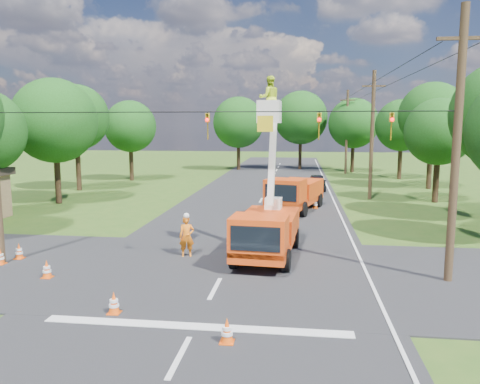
# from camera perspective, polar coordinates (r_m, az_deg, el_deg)

# --- Properties ---
(ground) EXTENTS (140.00, 140.00, 0.00)m
(ground) POSITION_cam_1_polar(r_m,az_deg,el_deg) (36.29, 2.56, -1.08)
(ground) COLOR #2F5319
(ground) RESTS_ON ground
(road_main) EXTENTS (12.00, 100.00, 0.06)m
(road_main) POSITION_cam_1_polar(r_m,az_deg,el_deg) (36.29, 2.56, -1.08)
(road_main) COLOR black
(road_main) RESTS_ON ground
(road_cross) EXTENTS (56.00, 10.00, 0.07)m
(road_cross) POSITION_cam_1_polar(r_m,az_deg,el_deg) (18.86, -1.97, -9.76)
(road_cross) COLOR black
(road_cross) RESTS_ON ground
(stop_bar) EXTENTS (9.00, 0.45, 0.02)m
(stop_bar) POSITION_cam_1_polar(r_m,az_deg,el_deg) (14.08, -5.49, -16.17)
(stop_bar) COLOR silver
(stop_bar) RESTS_ON ground
(edge_line) EXTENTS (0.12, 90.00, 0.02)m
(edge_line) POSITION_cam_1_polar(r_m,az_deg,el_deg) (36.28, 11.42, -1.24)
(edge_line) COLOR silver
(edge_line) RESTS_ON ground
(bucket_truck) EXTENTS (2.81, 6.20, 7.88)m
(bucket_truck) POSITION_cam_1_polar(r_m,az_deg,el_deg) (20.40, 3.28, -3.46)
(bucket_truck) COLOR #EB4110
(bucket_truck) RESTS_ON ground
(second_truck) EXTENTS (4.05, 6.86, 2.42)m
(second_truck) POSITION_cam_1_polar(r_m,az_deg,el_deg) (31.86, 6.65, -0.12)
(second_truck) COLOR #EB4110
(second_truck) RESTS_ON ground
(ground_worker) EXTENTS (0.75, 0.59, 1.84)m
(ground_worker) POSITION_cam_1_polar(r_m,az_deg,el_deg) (20.88, -6.51, -5.43)
(ground_worker) COLOR orange
(ground_worker) RESTS_ON ground
(distant_car) EXTENTS (1.85, 4.20, 1.41)m
(distant_car) POSITION_cam_1_polar(r_m,az_deg,el_deg) (42.81, 9.33, 1.17)
(distant_car) COLOR black
(distant_car) RESTS_ON ground
(traffic_cone_0) EXTENTS (0.38, 0.38, 0.71)m
(traffic_cone_0) POSITION_cam_1_polar(r_m,az_deg,el_deg) (15.30, -15.12, -12.95)
(traffic_cone_0) COLOR #F4520C
(traffic_cone_0) RESTS_ON ground
(traffic_cone_1) EXTENTS (0.38, 0.38, 0.71)m
(traffic_cone_1) POSITION_cam_1_polar(r_m,az_deg,el_deg) (13.00, -1.60, -16.56)
(traffic_cone_1) COLOR #F4520C
(traffic_cone_1) RESTS_ON ground
(traffic_cone_2) EXTENTS (0.38, 0.38, 0.71)m
(traffic_cone_2) POSITION_cam_1_polar(r_m,az_deg,el_deg) (24.42, 1.18, -4.74)
(traffic_cone_2) COLOR #F4520C
(traffic_cone_2) RESTS_ON ground
(traffic_cone_3) EXTENTS (0.38, 0.38, 0.71)m
(traffic_cone_3) POSITION_cam_1_polar(r_m,az_deg,el_deg) (26.48, 4.00, -3.74)
(traffic_cone_3) COLOR #F4520C
(traffic_cone_3) RESTS_ON ground
(traffic_cone_4) EXTENTS (0.38, 0.38, 0.71)m
(traffic_cone_4) POSITION_cam_1_polar(r_m,az_deg,el_deg) (19.47, -22.48, -8.71)
(traffic_cone_4) COLOR #F4520C
(traffic_cone_4) RESTS_ON ground
(traffic_cone_5) EXTENTS (0.38, 0.38, 0.71)m
(traffic_cone_5) POSITION_cam_1_polar(r_m,az_deg,el_deg) (22.64, -25.34, -6.56)
(traffic_cone_5) COLOR #F4520C
(traffic_cone_5) RESTS_ON ground
(traffic_cone_6) EXTENTS (0.38, 0.38, 0.71)m
(traffic_cone_6) POSITION_cam_1_polar(r_m,az_deg,el_deg) (22.10, -27.20, -7.02)
(traffic_cone_6) COLOR #F4520C
(traffic_cone_6) RESTS_ON ground
(traffic_cone_7) EXTENTS (0.38, 0.38, 0.71)m
(traffic_cone_7) POSITION_cam_1_polar(r_m,az_deg,el_deg) (33.12, 9.16, -1.43)
(traffic_cone_7) COLOR #F4520C
(traffic_cone_7) RESTS_ON ground
(pole_right_near) EXTENTS (1.80, 0.30, 10.00)m
(pole_right_near) POSITION_cam_1_polar(r_m,az_deg,el_deg) (18.59, 24.89, 5.27)
(pole_right_near) COLOR #4C3823
(pole_right_near) RESTS_ON ground
(pole_right_mid) EXTENTS (1.80, 0.30, 10.00)m
(pole_right_mid) POSITION_cam_1_polar(r_m,az_deg,el_deg) (38.13, 15.80, 6.78)
(pole_right_mid) COLOR #4C3823
(pole_right_mid) RESTS_ON ground
(pole_right_far) EXTENTS (1.80, 0.30, 10.00)m
(pole_right_far) POSITION_cam_1_polar(r_m,az_deg,el_deg) (57.99, 12.88, 7.22)
(pole_right_far) COLOR #4C3823
(pole_right_far) RESTS_ON ground
(signal_span) EXTENTS (18.00, 0.29, 1.07)m
(signal_span) POSITION_cam_1_polar(r_m,az_deg,el_deg) (17.72, 5.13, 8.38)
(signal_span) COLOR black
(signal_span) RESTS_ON ground
(tree_left_d) EXTENTS (6.20, 6.20, 9.24)m
(tree_left_d) POSITION_cam_1_polar(r_m,az_deg,el_deg) (37.29, -21.67, 8.05)
(tree_left_d) COLOR #382616
(tree_left_d) RESTS_ON ground
(tree_left_e) EXTENTS (5.80, 5.80, 9.41)m
(tree_left_e) POSITION_cam_1_polar(r_m,az_deg,el_deg) (44.33, -19.37, 8.56)
(tree_left_e) COLOR #382616
(tree_left_e) RESTS_ON ground
(tree_left_f) EXTENTS (5.40, 5.40, 8.40)m
(tree_left_f) POSITION_cam_1_polar(r_m,az_deg,el_deg) (50.89, -13.24, 7.77)
(tree_left_f) COLOR #382616
(tree_left_f) RESTS_ON ground
(tree_right_c) EXTENTS (5.00, 5.00, 7.83)m
(tree_right_c) POSITION_cam_1_polar(r_m,az_deg,el_deg) (38.14, 23.08, 6.75)
(tree_right_c) COLOR #382616
(tree_right_c) RESTS_ON ground
(tree_right_d) EXTENTS (6.00, 6.00, 9.70)m
(tree_right_d) POSITION_cam_1_polar(r_m,az_deg,el_deg) (46.28, 22.40, 8.60)
(tree_right_d) COLOR #382616
(tree_right_d) RESTS_ON ground
(tree_right_e) EXTENTS (5.60, 5.60, 8.63)m
(tree_right_e) POSITION_cam_1_polar(r_m,az_deg,el_deg) (53.83, 19.10, 7.68)
(tree_right_e) COLOR #382616
(tree_right_e) RESTS_ON ground
(tree_far_a) EXTENTS (6.60, 6.60, 9.50)m
(tree_far_a) POSITION_cam_1_polar(r_m,az_deg,el_deg) (61.23, -0.18, 8.47)
(tree_far_a) COLOR #382616
(tree_far_a) RESTS_ON ground
(tree_far_b) EXTENTS (7.00, 7.00, 10.32)m
(tree_far_b) POSITION_cam_1_polar(r_m,az_deg,el_deg) (62.72, 7.41, 8.96)
(tree_far_b) COLOR #382616
(tree_far_b) RESTS_ON ground
(tree_far_c) EXTENTS (6.20, 6.20, 9.18)m
(tree_far_c) POSITION_cam_1_polar(r_m,az_deg,el_deg) (60.08, 13.68, 8.13)
(tree_far_c) COLOR #382616
(tree_far_c) RESTS_ON ground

